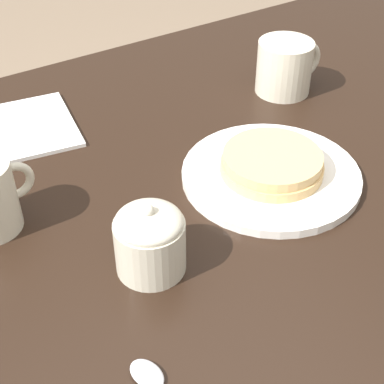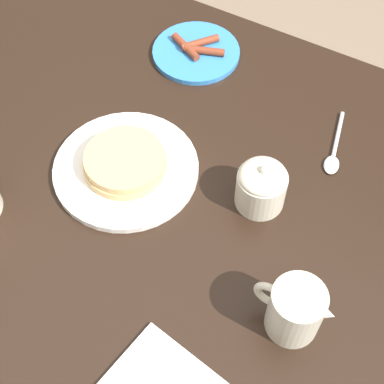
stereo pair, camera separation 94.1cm
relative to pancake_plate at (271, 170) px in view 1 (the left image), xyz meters
name	(u,v)px [view 1 (the left image)]	position (x,y,z in m)	size (l,w,h in m)	color
dining_table	(238,242)	(-0.03, 0.02, -0.13)	(1.54, 0.89, 0.76)	black
pancake_plate	(271,170)	(0.00, 0.00, 0.00)	(0.23, 0.23, 0.04)	white
coffee_mug	(286,66)	(0.17, 0.17, 0.03)	(0.12, 0.09, 0.08)	beige
sugar_bowl	(150,239)	(-0.21, -0.05, 0.03)	(0.08, 0.08, 0.09)	beige
napkin	(19,129)	(-0.23, 0.29, -0.01)	(0.18, 0.18, 0.01)	white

